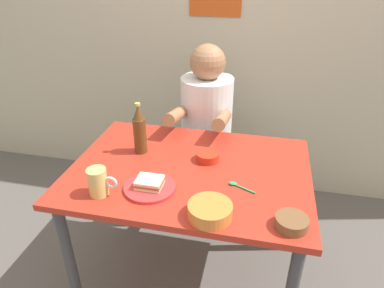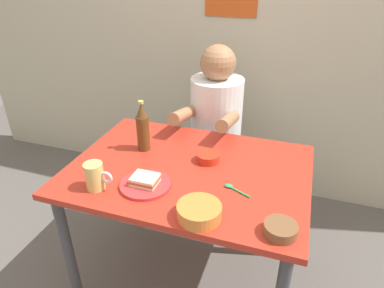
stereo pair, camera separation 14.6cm
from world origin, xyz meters
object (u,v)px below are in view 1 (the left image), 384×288
at_px(plate_orange, 150,187).
at_px(beer_mug, 98,182).
at_px(sauce_bowl_chili, 208,156).
at_px(person_seated, 206,111).
at_px(stool, 205,166).
at_px(dining_table, 190,184).
at_px(beer_bottle, 140,130).
at_px(sandwich, 149,182).

xyz_separation_m(plate_orange, beer_mug, (-0.19, -0.08, 0.05)).
bearing_deg(plate_orange, beer_mug, -157.24).
bearing_deg(sauce_bowl_chili, person_seated, 101.20).
relative_size(stool, sauce_bowl_chili, 4.09).
bearing_deg(beer_mug, plate_orange, 22.76).
distance_m(dining_table, sauce_bowl_chili, 0.16).
relative_size(dining_table, person_seated, 1.53).
height_order(stool, plate_orange, plate_orange).
height_order(stool, beer_bottle, beer_bottle).
relative_size(person_seated, sauce_bowl_chili, 6.54).
bearing_deg(plate_orange, dining_table, 56.63).
distance_m(stool, sandwich, 0.93).
xyz_separation_m(beer_mug, sauce_bowl_chili, (0.39, 0.36, -0.04)).
bearing_deg(beer_bottle, plate_orange, -63.60).
bearing_deg(plate_orange, beer_bottle, 116.40).
height_order(dining_table, sauce_bowl_chili, sauce_bowl_chili).
height_order(stool, sauce_bowl_chili, sauce_bowl_chili).
xyz_separation_m(stool, person_seated, (-0.00, -0.01, 0.42)).
relative_size(dining_table, beer_bottle, 4.20).
relative_size(beer_mug, sauce_bowl_chili, 1.15).
distance_m(beer_mug, sauce_bowl_chili, 0.53).
distance_m(beer_mug, beer_bottle, 0.38).
xyz_separation_m(dining_table, person_seated, (-0.04, 0.62, 0.12)).
xyz_separation_m(plate_orange, sandwich, (0.00, 0.00, 0.02)).
bearing_deg(person_seated, dining_table, -86.64).
xyz_separation_m(plate_orange, sauce_bowl_chili, (0.20, 0.28, 0.02)).
distance_m(stool, person_seated, 0.42).
distance_m(dining_table, person_seated, 0.63).
relative_size(dining_table, sauce_bowl_chili, 10.00).
relative_size(dining_table, stool, 2.44).
xyz_separation_m(person_seated, beer_mug, (-0.28, -0.89, 0.03)).
height_order(plate_orange, sandwich, sandwich).
distance_m(plate_orange, sauce_bowl_chili, 0.34).
bearing_deg(plate_orange, person_seated, 83.54).
xyz_separation_m(stool, plate_orange, (-0.09, -0.83, 0.40)).
height_order(stool, beer_mug, beer_mug).
distance_m(dining_table, beer_bottle, 0.36).
xyz_separation_m(dining_table, beer_mug, (-0.32, -0.27, 0.15)).
xyz_separation_m(stool, beer_mug, (-0.28, -0.90, 0.45)).
relative_size(dining_table, sandwich, 10.00).
bearing_deg(beer_bottle, stool, 66.20).
relative_size(beer_mug, beer_bottle, 0.48).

